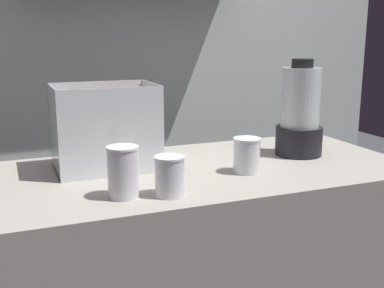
% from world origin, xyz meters
% --- Properties ---
extents(back_wall_unit, '(2.60, 0.24, 2.50)m').
position_xyz_m(back_wall_unit, '(-0.00, 0.77, 1.26)').
color(back_wall_unit, silver).
rests_on(back_wall_unit, ground_plane).
extents(carrot_display_bin, '(0.31, 0.22, 0.26)m').
position_xyz_m(carrot_display_bin, '(-0.26, 0.11, 0.98)').
color(carrot_display_bin, white).
rests_on(carrot_display_bin, counter).
extents(blender_pitcher, '(0.16, 0.16, 0.33)m').
position_xyz_m(blender_pitcher, '(0.41, 0.03, 1.04)').
color(blender_pitcher, black).
rests_on(blender_pitcher, counter).
extents(juice_cup_beet_far_left, '(0.08, 0.08, 0.14)m').
position_xyz_m(juice_cup_beet_far_left, '(-0.26, -0.18, 0.96)').
color(juice_cup_beet_far_left, white).
rests_on(juice_cup_beet_far_left, counter).
extents(juice_cup_beet_left, '(0.08, 0.08, 0.11)m').
position_xyz_m(juice_cup_beet_left, '(-0.15, -0.22, 0.95)').
color(juice_cup_beet_left, white).
rests_on(juice_cup_beet_left, counter).
extents(juice_cup_pomegranate_middle, '(0.08, 0.08, 0.11)m').
position_xyz_m(juice_cup_pomegranate_middle, '(0.14, -0.10, 0.95)').
color(juice_cup_pomegranate_middle, white).
rests_on(juice_cup_pomegranate_middle, counter).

